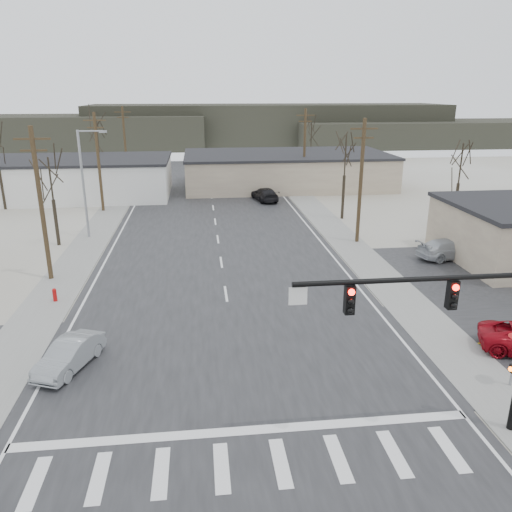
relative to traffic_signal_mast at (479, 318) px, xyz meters
The scene contains 27 objects.
ground 11.07m from the traffic_signal_mast, 141.84° to the left, with size 140.00×140.00×0.00m, color silver.
main_road 23.10m from the traffic_signal_mast, 110.42° to the left, with size 18.00×110.00×0.05m, color black.
cross_road 11.07m from the traffic_signal_mast, 141.84° to the left, with size 90.00×10.00×0.04m, color black.
sidewalk_left 32.41m from the traffic_signal_mast, 125.21° to the left, with size 3.00×90.00×0.06m, color gray.
sidewalk_right 26.75m from the traffic_signal_mast, 84.10° to the left, with size 3.00×90.00×0.06m, color gray.
traffic_signal_mast is the anchor object (origin of this frame).
fire_hydrant 23.39m from the traffic_signal_mast, 141.87° to the left, with size 0.24×0.24×0.87m.
building_left_far 52.07m from the traffic_signal_mast, 117.34° to the left, with size 22.30×12.30×4.50m.
building_right_far 50.31m from the traffic_signal_mast, 87.60° to the left, with size 26.30×14.30×4.30m.
upole_left_b 26.60m from the traffic_signal_mast, 136.81° to the left, with size 2.20×0.30×10.00m.
upole_left_c 42.85m from the traffic_signal_mast, 116.91° to the left, with size 2.20×0.30×10.00m.
upole_left_d 61.35m from the traffic_signal_mast, 108.43° to the left, with size 2.20×0.30×10.00m.
upole_right_a 24.48m from the traffic_signal_mast, 81.52° to the left, with size 2.20×0.30×10.00m.
upole_right_b 46.35m from the traffic_signal_mast, 85.54° to the left, with size 2.20×0.30×10.00m.
streetlight_main 33.84m from the traffic_signal_mast, 123.54° to the left, with size 2.40×0.25×9.00m.
tree_left_near 33.52m from the traffic_signal_mast, 128.57° to the left, with size 3.30×3.30×7.35m.
tree_right_mid 32.56m from the traffic_signal_mast, 81.86° to the left, with size 3.74×3.74×8.33m.
tree_left_far 56.63m from the traffic_signal_mast, 112.75° to the left, with size 3.96×3.96×8.82m.
tree_right_far 58.64m from the traffic_signal_mast, 83.04° to the left, with size 3.52×3.52×7.84m.
tree_lot 31.55m from the traffic_signal_mast, 63.43° to the left, with size 3.52×3.52×7.84m.
hill_left 107.17m from the traffic_signal_mast, 113.59° to the left, with size 70.00×18.00×7.00m, color #333026.
hill_center 102.45m from the traffic_signal_mast, 86.02° to the left, with size 80.00×18.00×9.00m, color #333026.
hill_right 105.03m from the traffic_signal_mast, 66.36° to the left, with size 60.00×18.00×5.50m, color #333026.
sedan_crossing 17.11m from the traffic_signal_mast, 157.66° to the left, with size 1.39×3.98×1.31m, color gray.
car_far_a 41.42m from the traffic_signal_mast, 92.66° to the left, with size 2.06×5.06×1.47m, color black.
car_far_b 60.45m from the traffic_signal_mast, 97.32° to the left, with size 1.77×4.39×1.50m, color black.
car_parked_silver 21.62m from the traffic_signal_mast, 64.55° to the left, with size 2.03×4.98×1.45m, color #A9AEB4.
Camera 1 is at (-1.40, -20.62, 12.03)m, focal length 35.00 mm.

